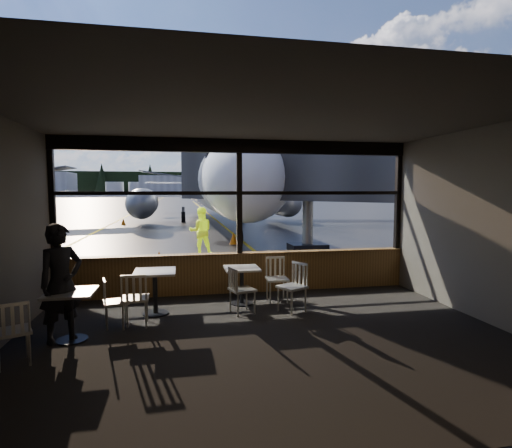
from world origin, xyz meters
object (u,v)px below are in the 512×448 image
object	(u,v)px
chair_near_e	(292,288)
chair_mid_s	(135,299)
cone_wing	(123,222)
cone_extra	(159,258)
jet_bridge	(312,193)
cafe_table_left	(71,316)
ground_crew	(201,231)
cafe_table_near	(242,286)
chair_mid_w	(116,302)
chair_near_w	(242,290)
chair_left_s	(13,332)
airliner	(214,150)
cafe_table_mid	(155,293)
cone_nose	(234,238)
chair_near_n	(277,280)
passenger	(61,283)

from	to	relation	value
chair_near_e	chair_mid_s	size ratio (longest dim) A/B	1.00
cone_wing	cone_extra	distance (m)	15.70
jet_bridge	cafe_table_left	world-z (taller)	jet_bridge
cafe_table_left	ground_crew	xyz separation A→B (m)	(2.45, 8.03, 0.47)
cafe_table_near	chair_mid_w	size ratio (longest dim) A/B	0.91
chair_near_w	chair_left_s	bearing A→B (deg)	-80.26
airliner	cone_extra	distance (m)	17.05
cafe_table_mid	cone_nose	bearing A→B (deg)	73.67
cafe_table_near	cone_nose	distance (m)	9.23
airliner	chair_mid_w	bearing A→B (deg)	-100.11
chair_near_n	cone_nose	world-z (taller)	chair_near_n
airliner	cafe_table_left	size ratio (longest dim) A/B	43.16
cafe_table_mid	cone_wing	world-z (taller)	cafe_table_mid
cafe_table_mid	chair_mid_s	world-z (taller)	chair_mid_s
chair_near_n	chair_mid_w	distance (m)	3.28
airliner	chair_near_w	world-z (taller)	airliner
cafe_table_near	chair_left_s	world-z (taller)	chair_left_s
airliner	chair_mid_s	world-z (taller)	airliner
passenger	cone_extra	size ratio (longest dim) A/B	4.36
cafe_table_mid	chair_left_s	size ratio (longest dim) A/B	0.92
cone_extra	cone_nose	bearing A→B (deg)	54.96
cafe_table_near	cone_extra	size ratio (longest dim) A/B	1.82
passenger	cone_extra	world-z (taller)	passenger
cafe_table_near	chair_near_e	distance (m)	1.13
cone_wing	cafe_table_mid	bearing A→B (deg)	-80.98
cone_nose	cone_extra	world-z (taller)	cone_nose
chair_near_e	cone_wing	size ratio (longest dim) A/B	2.23
passenger	chair_near_w	bearing A→B (deg)	-24.80
chair_mid_s	passenger	distance (m)	1.25
cafe_table_left	cone_extra	bearing A→B (deg)	80.85
chair_mid_s	cone_nose	size ratio (longest dim) A/B	1.85
cone_nose	chair_mid_s	bearing A→B (deg)	-106.96
passenger	chair_left_s	bearing A→B (deg)	-159.54
chair_mid_w	passenger	xyz separation A→B (m)	(-0.72, -0.56, 0.50)
chair_near_w	chair_mid_w	size ratio (longest dim) A/B	1.07
airliner	chair_near_n	distance (m)	21.39
jet_bridge	chair_near_n	distance (m)	7.24
cafe_table_left	ground_crew	distance (m)	8.41
chair_near_w	chair_mid_w	bearing A→B (deg)	-98.26
chair_near_n	chair_left_s	bearing A→B (deg)	31.15
passenger	ground_crew	world-z (taller)	passenger
cafe_table_mid	chair_near_w	size ratio (longest dim) A/B	0.93
cafe_table_near	chair_mid_w	bearing A→B (deg)	-158.19
chair_mid_s	cone_nose	xyz separation A→B (m)	(3.10, 10.15, -0.22)
cafe_table_left	chair_near_e	bearing A→B (deg)	11.70
chair_mid_w	ground_crew	bearing A→B (deg)	153.60
chair_near_w	cone_wing	xyz separation A→B (m)	(-4.92, 20.94, -0.24)
cafe_table_mid	ground_crew	distance (m)	7.02
chair_near_e	cone_extra	distance (m)	6.29
cafe_table_mid	chair_near_w	world-z (taller)	chair_near_w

